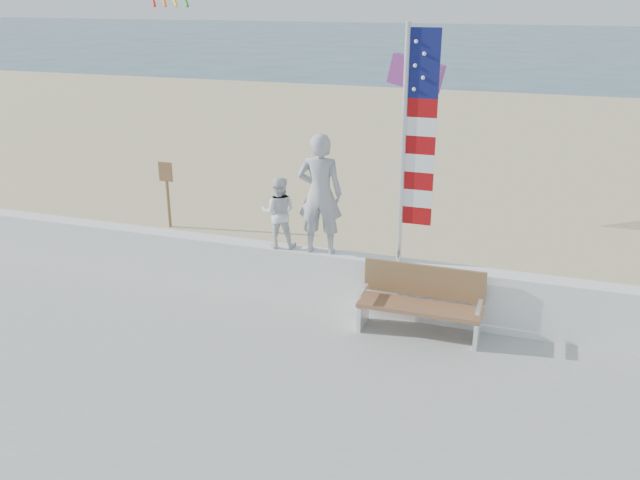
{
  "coord_description": "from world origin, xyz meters",
  "views": [
    {
      "loc": [
        3.36,
        -7.48,
        4.95
      ],
      "look_at": [
        0.2,
        1.8,
        1.35
      ],
      "focal_mm": 38.0,
      "sensor_mm": 36.0,
      "label": 1
    }
  ],
  "objects_px": {
    "child": "(279,212)",
    "bench": "(421,300)",
    "flag": "(412,138)",
    "adult": "(320,194)"
  },
  "relations": [
    {
      "from": "adult",
      "to": "child",
      "type": "distance_m",
      "value": 0.79
    },
    {
      "from": "bench",
      "to": "flag",
      "type": "bearing_deg",
      "value": 126.02
    },
    {
      "from": "flag",
      "to": "adult",
      "type": "bearing_deg",
      "value": 179.99
    },
    {
      "from": "adult",
      "to": "child",
      "type": "bearing_deg",
      "value": -8.93
    },
    {
      "from": "child",
      "to": "flag",
      "type": "relative_size",
      "value": 0.33
    },
    {
      "from": "child",
      "to": "bench",
      "type": "distance_m",
      "value": 2.64
    },
    {
      "from": "adult",
      "to": "bench",
      "type": "distance_m",
      "value": 2.23
    },
    {
      "from": "child",
      "to": "bench",
      "type": "xyz_separation_m",
      "value": [
        2.42,
        -0.45,
        -0.97
      ]
    },
    {
      "from": "adult",
      "to": "flag",
      "type": "relative_size",
      "value": 0.54
    },
    {
      "from": "adult",
      "to": "flag",
      "type": "bearing_deg",
      "value": 171.05
    }
  ]
}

